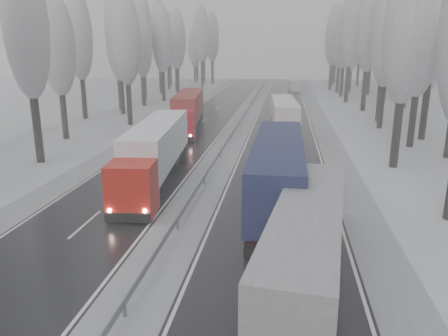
% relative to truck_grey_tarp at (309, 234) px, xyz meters
% --- Properties ---
extents(carriageway_right, '(7.50, 200.00, 0.03)m').
position_rel_truck_grey_tarp_xyz_m(carriageway_right, '(-1.40, 22.69, -2.24)').
color(carriageway_right, black).
rests_on(carriageway_right, ground).
extents(carriageway_left, '(7.50, 200.00, 0.03)m').
position_rel_truck_grey_tarp_xyz_m(carriageway_left, '(-11.90, 22.69, -2.24)').
color(carriageway_left, black).
rests_on(carriageway_left, ground).
extents(median_slush, '(3.00, 200.00, 0.04)m').
position_rel_truck_grey_tarp_xyz_m(median_slush, '(-6.65, 22.69, -2.23)').
color(median_slush, '#A4A7AC').
rests_on(median_slush, ground).
extents(shoulder_right, '(2.40, 200.00, 0.04)m').
position_rel_truck_grey_tarp_xyz_m(shoulder_right, '(3.55, 22.69, -2.23)').
color(shoulder_right, '#A4A7AC').
rests_on(shoulder_right, ground).
extents(shoulder_left, '(2.40, 200.00, 0.04)m').
position_rel_truck_grey_tarp_xyz_m(shoulder_left, '(-16.85, 22.69, -2.23)').
color(shoulder_left, '#A4A7AC').
rests_on(shoulder_left, ground).
extents(median_guardrail, '(0.12, 200.00, 0.76)m').
position_rel_truck_grey_tarp_xyz_m(median_guardrail, '(-6.65, 22.68, -1.66)').
color(median_guardrail, slate).
rests_on(median_guardrail, ground).
extents(tree_18, '(3.60, 3.60, 16.58)m').
position_rel_truck_grey_tarp_xyz_m(tree_18, '(7.85, 19.73, 8.45)').
color(tree_18, black).
rests_on(tree_18, ground).
extents(tree_20, '(3.60, 3.60, 15.71)m').
position_rel_truck_grey_tarp_xyz_m(tree_20, '(11.24, 27.86, 7.89)').
color(tree_20, black).
rests_on(tree_20, ground).
extents(tree_21, '(3.60, 3.60, 18.62)m').
position_rel_truck_grey_tarp_xyz_m(tree_21, '(13.47, 31.86, 9.75)').
color(tree_21, black).
rests_on(tree_21, ground).
extents(tree_22, '(3.60, 3.60, 15.86)m').
position_rel_truck_grey_tarp_xyz_m(tree_22, '(10.37, 38.30, 7.99)').
color(tree_22, black).
rests_on(tree_22, ground).
extents(tree_23, '(3.60, 3.60, 13.55)m').
position_rel_truck_grey_tarp_xyz_m(tree_23, '(16.65, 42.30, 6.51)').
color(tree_23, black).
rests_on(tree_23, ground).
extents(tree_24, '(3.60, 3.60, 20.49)m').
position_rel_truck_grey_tarp_xyz_m(tree_24, '(11.24, 43.71, 10.93)').
color(tree_24, black).
rests_on(tree_24, ground).
extents(tree_25, '(3.60, 3.60, 19.44)m').
position_rel_truck_grey_tarp_xyz_m(tree_25, '(18.16, 47.71, 10.27)').
color(tree_25, black).
rests_on(tree_25, ground).
extents(tree_26, '(3.60, 3.60, 18.78)m').
position_rel_truck_grey_tarp_xyz_m(tree_26, '(10.91, 53.97, 9.85)').
color(tree_26, black).
rests_on(tree_26, ground).
extents(tree_27, '(3.60, 3.60, 17.62)m').
position_rel_truck_grey_tarp_xyz_m(tree_27, '(18.06, 57.97, 9.11)').
color(tree_27, black).
rests_on(tree_27, ground).
extents(tree_28, '(3.60, 3.60, 19.62)m').
position_rel_truck_grey_tarp_xyz_m(tree_28, '(9.69, 64.65, 10.38)').
color(tree_28, black).
rests_on(tree_28, ground).
extents(tree_29, '(3.60, 3.60, 18.11)m').
position_rel_truck_grey_tarp_xyz_m(tree_29, '(17.06, 68.65, 9.42)').
color(tree_29, black).
rests_on(tree_29, ground).
extents(tree_30, '(3.60, 3.60, 17.86)m').
position_rel_truck_grey_tarp_xyz_m(tree_30, '(9.91, 74.40, 9.26)').
color(tree_30, black).
rests_on(tree_30, ground).
extents(tree_31, '(3.60, 3.60, 18.58)m').
position_rel_truck_grey_tarp_xyz_m(tree_31, '(15.82, 78.40, 9.72)').
color(tree_31, black).
rests_on(tree_31, ground).
extents(tree_32, '(3.60, 3.60, 17.33)m').
position_rel_truck_grey_tarp_xyz_m(tree_32, '(9.98, 81.91, 8.93)').
color(tree_32, black).
rests_on(tree_32, ground).
extents(tree_33, '(3.60, 3.60, 14.33)m').
position_rel_truck_grey_tarp_xyz_m(tree_33, '(13.11, 85.91, 7.01)').
color(tree_33, black).
rests_on(tree_33, ground).
extents(tree_34, '(3.60, 3.60, 17.63)m').
position_rel_truck_grey_tarp_xyz_m(tree_34, '(9.08, 89.01, 9.12)').
color(tree_34, black).
rests_on(tree_34, ground).
extents(tree_35, '(3.60, 3.60, 18.25)m').
position_rel_truck_grey_tarp_xyz_m(tree_35, '(18.29, 93.01, 9.51)').
color(tree_35, black).
rests_on(tree_35, ground).
extents(tree_36, '(3.60, 3.60, 20.23)m').
position_rel_truck_grey_tarp_xyz_m(tree_36, '(10.38, 98.85, 10.77)').
color(tree_36, black).
rests_on(tree_36, ground).
extents(tree_37, '(3.60, 3.60, 16.37)m').
position_rel_truck_grey_tarp_xyz_m(tree_37, '(17.37, 102.85, 8.31)').
color(tree_37, black).
rests_on(tree_37, ground).
extents(tree_38, '(3.60, 3.60, 17.97)m').
position_rel_truck_grey_tarp_xyz_m(tree_38, '(12.08, 109.42, 9.33)').
color(tree_38, black).
rests_on(tree_38, ground).
extents(tree_39, '(3.60, 3.60, 16.19)m').
position_rel_truck_grey_tarp_xyz_m(tree_39, '(14.90, 113.42, 8.20)').
color(tree_39, black).
rests_on(tree_39, ground).
extents(tree_58, '(3.60, 3.60, 17.21)m').
position_rel_truck_grey_tarp_xyz_m(tree_58, '(-21.78, 17.26, 8.85)').
color(tree_58, black).
rests_on(tree_58, ground).
extents(tree_60, '(3.60, 3.60, 14.84)m').
position_rel_truck_grey_tarp_xyz_m(tree_60, '(-24.40, 26.89, 7.34)').
color(tree_60, black).
rests_on(tree_60, ground).
extents(tree_61, '(3.60, 3.60, 13.95)m').
position_rel_truck_grey_tarp_xyz_m(tree_61, '(-30.17, 30.89, 6.76)').
color(tree_61, black).
rests_on(tree_61, ground).
extents(tree_62, '(3.60, 3.60, 16.04)m').
position_rel_truck_grey_tarp_xyz_m(tree_62, '(-20.60, 36.42, 8.10)').
color(tree_62, black).
rests_on(tree_62, ground).
extents(tree_63, '(3.60, 3.60, 16.88)m').
position_rel_truck_grey_tarp_xyz_m(tree_63, '(-28.50, 40.42, 8.64)').
color(tree_63, black).
rests_on(tree_63, ground).
extents(tree_64, '(3.60, 3.60, 15.42)m').
position_rel_truck_grey_tarp_xyz_m(tree_64, '(-24.91, 45.41, 7.70)').
color(tree_64, black).
rests_on(tree_64, ground).
extents(tree_65, '(3.60, 3.60, 19.48)m').
position_rel_truck_grey_tarp_xyz_m(tree_65, '(-26.71, 49.41, 10.29)').
color(tree_65, black).
rests_on(tree_65, ground).
extents(tree_66, '(3.60, 3.60, 15.23)m').
position_rel_truck_grey_tarp_xyz_m(tree_66, '(-24.81, 55.04, 7.58)').
color(tree_66, black).
rests_on(tree_66, ground).
extents(tree_67, '(3.60, 3.60, 17.09)m').
position_rel_truck_grey_tarp_xyz_m(tree_67, '(-26.20, 59.04, 8.78)').
color(tree_67, black).
rests_on(tree_67, ground).
extents(tree_68, '(3.60, 3.60, 16.65)m').
position_rel_truck_grey_tarp_xyz_m(tree_68, '(-23.23, 61.81, 8.49)').
color(tree_68, black).
rests_on(tree_68, ground).
extents(tree_69, '(3.60, 3.60, 19.35)m').
position_rel_truck_grey_tarp_xyz_m(tree_69, '(-28.07, 65.81, 10.21)').
color(tree_69, black).
rests_on(tree_69, ground).
extents(tree_70, '(3.60, 3.60, 17.09)m').
position_rel_truck_grey_tarp_xyz_m(tree_70, '(-22.98, 71.88, 8.77)').
color(tree_70, black).
rests_on(tree_70, ground).
extents(tree_71, '(3.60, 3.60, 19.61)m').
position_rel_truck_grey_tarp_xyz_m(tree_71, '(-27.74, 75.88, 10.37)').
color(tree_71, black).
rests_on(tree_71, ground).
extents(tree_72, '(3.60, 3.60, 15.11)m').
position_rel_truck_grey_tarp_xyz_m(tree_72, '(-25.58, 81.23, 7.51)').
color(tree_72, black).
rests_on(tree_72, ground).
extents(tree_73, '(3.60, 3.60, 17.22)m').
position_rel_truck_grey_tarp_xyz_m(tree_73, '(-28.47, 85.23, 8.85)').
color(tree_73, black).
rests_on(tree_73, ground).
extents(tree_74, '(3.60, 3.60, 19.68)m').
position_rel_truck_grey_tarp_xyz_m(tree_74, '(-21.73, 92.02, 10.42)').
color(tree_74, black).
rests_on(tree_74, ground).
extents(tree_75, '(3.60, 3.60, 18.60)m').
position_rel_truck_grey_tarp_xyz_m(tree_75, '(-30.85, 96.02, 9.73)').
color(tree_75, black).
rests_on(tree_75, ground).
extents(tree_76, '(3.60, 3.60, 18.55)m').
position_rel_truck_grey_tarp_xyz_m(tree_76, '(-20.70, 101.41, 9.70)').
color(tree_76, black).
rests_on(tree_76, ground).
extents(tree_77, '(3.60, 3.60, 14.32)m').
position_rel_truck_grey_tarp_xyz_m(tree_77, '(-26.31, 105.41, 7.01)').
color(tree_77, black).
rests_on(tree_77, ground).
extents(tree_78, '(3.60, 3.60, 19.55)m').
position_rel_truck_grey_tarp_xyz_m(tree_78, '(-24.21, 108.00, 10.34)').
color(tree_78, black).
rests_on(tree_78, ground).
extents(tree_79, '(3.60, 3.60, 17.07)m').
position_rel_truck_grey_tarp_xyz_m(tree_79, '(-26.98, 112.00, 8.76)').
color(tree_79, black).
rests_on(tree_79, ground).
extents(truck_grey_tarp, '(4.30, 15.19, 3.86)m').
position_rel_truck_grey_tarp_xyz_m(truck_grey_tarp, '(0.00, 0.00, 0.00)').
color(truck_grey_tarp, '#505056').
rests_on(truck_grey_tarp, ground).
extents(truck_blue_box, '(2.77, 17.12, 4.38)m').
position_rel_truck_grey_tarp_xyz_m(truck_blue_box, '(-1.44, 8.86, 0.30)').
color(truck_blue_box, '#1F2A4D').
rests_on(truck_blue_box, ground).
extents(truck_cream_box, '(3.42, 15.64, 3.98)m').
position_rel_truck_grey_tarp_xyz_m(truck_cream_box, '(-1.30, 32.76, 0.07)').
color(truck_cream_box, beige).
rests_on(truck_cream_box, ground).
extents(box_truck_distant, '(2.39, 6.70, 2.46)m').
position_rel_truck_grey_tarp_xyz_m(box_truck_distant, '(0.76, 84.94, -1.00)').
color(box_truck_distant, '#B5B7BC').
rests_on(box_truck_distant, ground).
extents(truck_red_white, '(4.07, 16.59, 4.22)m').
position_rel_truck_grey_tarp_xyz_m(truck_red_white, '(-10.24, 12.91, 0.21)').
color(truck_red_white, '#B6140A').
rests_on(truck_red_white, ground).
extents(truck_red_red, '(4.61, 16.83, 4.28)m').
position_rel_truck_grey_tarp_xyz_m(truck_red_red, '(-12.49, 33.92, 0.24)').
color(truck_red_red, '#B00A15').
rests_on(truck_red_red, ground).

